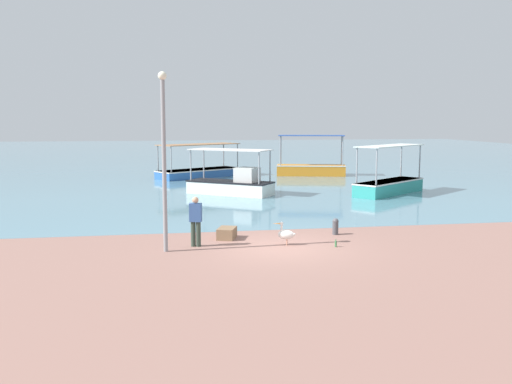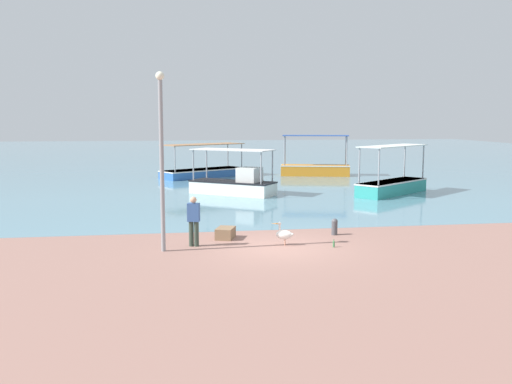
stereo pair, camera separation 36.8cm
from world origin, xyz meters
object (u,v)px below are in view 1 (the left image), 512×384
Objects in this scene: mooring_bollard at (335,226)px; fisherman_standing at (196,220)px; fishing_boat_outer at (389,184)px; glass_bottle at (336,244)px; fishing_boat_near_left at (232,184)px; cargo_crate at (227,233)px; fishing_boat_far_right at (199,171)px; lamp_post at (164,152)px; pelican at (286,234)px; fishing_boat_near_right at (311,168)px.

mooring_bollard is 5.38m from fisherman_standing.
fishing_boat_outer is 19.47× the size of glass_bottle.
fishing_boat_near_left is 5.68× the size of cargo_crate.
fishing_boat_far_right is 22.84m from fisherman_standing.
lamp_post reaches higher than fishing_boat_outer.
glass_bottle is (2.93, -23.64, -0.37)m from fishing_boat_far_right.
lamp_post is 6.61× the size of cargo_crate.
pelican is (1.35, -23.07, -0.11)m from fishing_boat_far_right.
cargo_crate is at bearing 143.69° from pelican.
cargo_crate is (-4.06, -0.03, -0.13)m from mooring_bollard.
cargo_crate is (-0.52, -21.70, -0.28)m from fishing_boat_far_right.
fishing_boat_near_right reaches higher than fisherman_standing.
fishing_boat_near_left reaches higher than mooring_bollard.
lamp_post is (-3.89, -13.45, 2.61)m from fishing_boat_near_left.
lamp_post is at bearing -176.05° from pelican.
lamp_post reaches higher than pelican.
fisherman_standing is at bearing -102.61° from fishing_boat_near_left.
fishing_boat_near_right is 21.97m from mooring_bollard.
fishing_boat_near_left is at bearing -83.17° from fishing_boat_far_right.
fishing_boat_near_left is 0.86× the size of lamp_post.
lamp_post is at bearing -150.32° from fisherman_standing.
mooring_bollard is at bearing -102.75° from fishing_boat_near_right.
fishing_boat_outer is 14.38m from glass_bottle.
fishing_boat_far_right reaches higher than glass_bottle.
fisherman_standing is 1.94× the size of cargo_crate.
cargo_crate is at bearing -179.63° from mooring_bollard.
fishing_boat_near_left is 13.87m from glass_bottle.
mooring_bollard is 2.07m from glass_bottle.
fishing_boat_near_right is at bearing 53.27° from fishing_boat_near_left.
mooring_bollard reaches higher than glass_bottle.
lamp_post reaches higher than cargo_crate.
mooring_bollard is at bearing 15.03° from lamp_post.
fishing_boat_outer is 6.04× the size of cargo_crate.
mooring_bollard is at bearing 32.49° from pelican.
pelican is at bearing -5.57° from fisherman_standing.
cargo_crate is (2.19, 1.65, -3.04)m from lamp_post.
pelican is at bearing -147.51° from mooring_bollard.
glass_bottle is at bearing -10.64° from fisherman_standing.
fisherman_standing is at bearing 29.68° from lamp_post.
pelican is 0.47× the size of fisherman_standing.
fishing_boat_outer is at bearing -8.03° from fishing_boat_near_left.
fishing_boat_near_right is at bearing 98.60° from fishing_boat_outer.
mooring_bollard is at bearing -80.72° from fishing_boat_far_right.
mooring_bollard is 4.06m from cargo_crate.
pelican is 0.92× the size of cargo_crate.
pelican reaches higher than mooring_bollard.
fishing_boat_near_right is 6.67× the size of pelican.
fishing_boat_outer is at bearing 53.91° from pelican.
fishing_boat_near_right is 25.77m from lamp_post.
fishing_boat_near_left is 6.17× the size of pelican.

